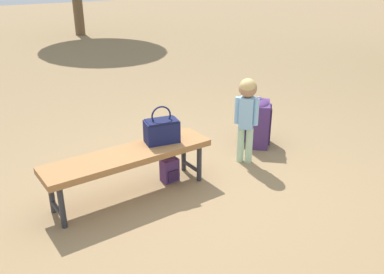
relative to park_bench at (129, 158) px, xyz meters
name	(u,v)px	position (x,y,z in m)	size (l,w,h in m)	color
ground_plane	(195,182)	(0.65, -0.11, -0.39)	(40.00, 40.00, 0.00)	#8C704C
park_bench	(129,158)	(0.00, 0.00, 0.00)	(1.62, 0.51, 0.45)	#9E6B3D
handbag	(162,130)	(0.37, 0.06, 0.18)	(0.34, 0.23, 0.37)	#191E4C
child_standing	(247,107)	(1.37, 0.02, 0.24)	(0.19, 0.20, 0.95)	#B2D8B2
backpack_large	(257,121)	(1.78, 0.31, -0.09)	(0.44, 0.45, 0.61)	#4C2D66
backpack_small	(170,168)	(0.45, 0.06, -0.25)	(0.17, 0.16, 0.28)	#4C2D66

